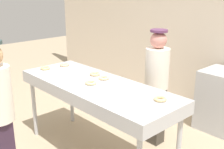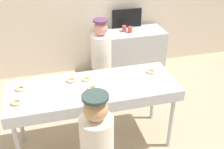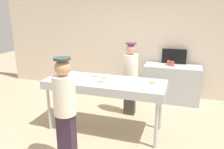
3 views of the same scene
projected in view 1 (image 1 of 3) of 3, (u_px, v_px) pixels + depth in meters
The scene contains 9 objects.
back_wall at pixel (201, 18), 4.81m from camera, with size 8.00×0.12×3.25m, color beige.
fryer_conveyor at pixel (96, 90), 3.51m from camera, with size 2.25×0.82×1.00m.
plain_donut_0 at pixel (64, 65), 4.23m from camera, with size 0.14×0.14×0.03m, color #F6C690.
plain_donut_1 at pixel (160, 99), 2.97m from camera, with size 0.14×0.14×0.03m, color #F6CD89.
plain_donut_2 at pixel (104, 78), 3.63m from camera, with size 0.14×0.14×0.03m, color #F6CB91.
plain_donut_3 at pixel (45, 68), 4.06m from camera, with size 0.14×0.14×0.03m, color #F9D284.
plain_donut_4 at pixel (95, 74), 3.79m from camera, with size 0.14×0.14×0.03m, color #F3C289.
plain_donut_5 at pixel (91, 83), 3.45m from camera, with size 0.14×0.14×0.03m, color beige.
worker_baker at pixel (156, 82), 3.84m from camera, with size 0.32×0.32×1.61m.
Camera 1 is at (2.54, -2.09, 2.16)m, focal length 45.55 mm.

